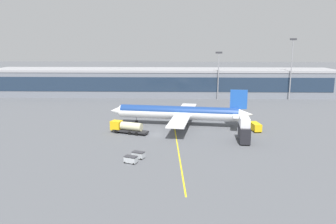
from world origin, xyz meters
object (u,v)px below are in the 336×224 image
object	(u,v)px
catering_lift	(244,130)
baggage_cart_1	(138,155)
main_airliner	(179,113)
baggage_cart_0	(131,159)
fuel_tanker	(127,127)
crew_van	(255,126)

from	to	relation	value
catering_lift	baggage_cart_1	bearing A→B (deg)	-152.62
main_airliner	baggage_cart_1	size ratio (longest dim) A/B	14.22
baggage_cart_0	main_airliner	bearing A→B (deg)	72.95
main_airliner	baggage_cart_1	bearing A→B (deg)	-106.47
fuel_tanker	crew_van	xyz separation A→B (m)	(36.01, 3.67, -0.43)
crew_van	baggage_cart_0	bearing A→B (deg)	-139.32
main_airliner	crew_van	distance (m)	22.46
crew_van	main_airliner	bearing A→B (deg)	164.69
baggage_cart_1	catering_lift	bearing A→B (deg)	27.38
main_airliner	baggage_cart_0	distance (m)	34.77
crew_van	catering_lift	xyz separation A→B (m)	(-5.29, -11.25, 1.75)
crew_van	baggage_cart_1	size ratio (longest dim) A/B	1.72
main_airliner	baggage_cart_0	world-z (taller)	main_airliner
baggage_cart_1	baggage_cart_0	bearing A→B (deg)	-112.70
main_airliner	fuel_tanker	xyz separation A→B (m)	(-14.50, -9.56, -2.16)
fuel_tanker	crew_van	world-z (taller)	fuel_tanker
catering_lift	baggage_cart_0	distance (m)	30.92
baggage_cart_0	baggage_cart_1	size ratio (longest dim) A/B	1.00
crew_van	baggage_cart_1	world-z (taller)	crew_van
baggage_cart_1	main_airliner	bearing A→B (deg)	73.53
catering_lift	baggage_cart_0	bearing A→B (deg)	-148.80
baggage_cart_0	fuel_tanker	bearing A→B (deg)	100.45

